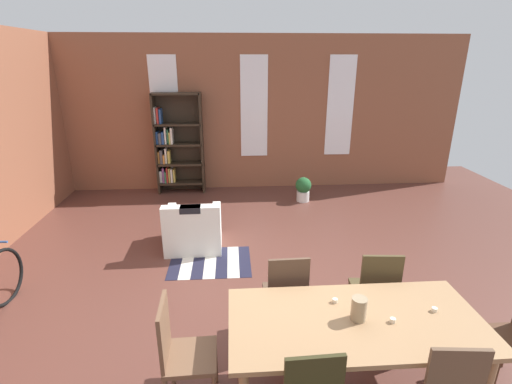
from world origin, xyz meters
name	(u,v)px	position (x,y,z in m)	size (l,w,h in m)	color
ground_plane	(278,307)	(0.00, 0.00, 0.00)	(10.97, 10.97, 0.00)	brown
back_wall_brick	(254,114)	(0.00, 4.28, 1.55)	(8.64, 0.12, 3.10)	brown
window_pane_0	(165,108)	(-1.78, 4.21, 1.71)	(0.55, 0.02, 2.02)	white
window_pane_1	(254,107)	(0.00, 4.21, 1.71)	(0.55, 0.02, 2.02)	white
window_pane_2	(340,107)	(1.78, 4.21, 1.71)	(0.55, 0.02, 2.02)	white
dining_table	(355,327)	(0.46, -1.16, 0.66)	(1.97, 0.93, 0.74)	#9C754F
vase_on_table	(359,309)	(0.47, -1.16, 0.83)	(0.12, 0.12, 0.19)	#998466
tealight_candle_0	(335,301)	(0.35, -0.94, 0.75)	(0.04, 0.04, 0.03)	silver
tealight_candle_1	(434,310)	(1.11, -1.11, 0.75)	(0.04, 0.04, 0.03)	silver
tealight_candle_2	(393,320)	(0.72, -1.21, 0.76)	(0.04, 0.04, 0.03)	silver
dining_chair_far_right	(375,290)	(0.89, -0.46, 0.51)	(0.43, 0.43, 0.95)	#463B22
dining_chair_head_left	(181,351)	(-0.90, -1.16, 0.51)	(0.41, 0.41, 0.95)	brown
dining_chair_far_left	(286,293)	(0.01, -0.47, 0.51)	(0.41, 0.41, 0.95)	brown
bookshelf_tall	(175,145)	(-1.61, 4.03, 0.99)	(0.96, 0.32, 2.02)	#2D2319
armchair_white	(194,229)	(-1.06, 1.53, 0.28)	(0.81, 0.81, 0.75)	white
potted_plant_by_shelf	(303,188)	(0.90, 3.28, 0.26)	(0.31, 0.31, 0.48)	silver
striped_rug	(210,262)	(-0.80, 1.04, 0.00)	(1.10, 0.84, 0.01)	#1E1E33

